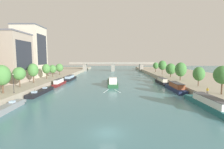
{
  "coord_description": "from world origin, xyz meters",
  "views": [
    {
      "loc": [
        0.94,
        -21.54,
        10.58
      ],
      "look_at": [
        0.0,
        47.97,
        3.39
      ],
      "focal_mm": 25.49,
      "sensor_mm": 36.0,
      "label": 1
    }
  ],
  "objects_px": {
    "tree_left_end_of_row": "(46,69)",
    "lamppost_left_bank": "(13,83)",
    "moored_boat_left_gap_after": "(6,109)",
    "moored_boat_left_near": "(59,83)",
    "moored_boat_right_second": "(209,103)",
    "tree_right_end_of_row": "(181,69)",
    "tree_right_midway": "(171,69)",
    "moored_boat_left_far": "(41,92)",
    "tree_right_by_lamp": "(199,74)",
    "tree_left_second": "(33,70)",
    "tree_right_past_mid": "(156,66)",
    "barge_midriver": "(112,82)",
    "tree_left_far": "(53,69)",
    "tree_right_far": "(223,75)",
    "tree_right_distant": "(162,65)",
    "moored_boat_right_end": "(176,87)",
    "person_on_quay": "(207,90)",
    "tree_left_distant": "(59,68)",
    "bridge_far": "(113,65)",
    "tree_left_third": "(19,74)",
    "moored_boat_left_lone": "(70,78)",
    "tree_left_midway": "(2,75)",
    "moored_boat_right_upstream": "(162,81)"
  },
  "relations": [
    {
      "from": "bridge_far",
      "to": "moored_boat_left_gap_after",
      "type": "bearing_deg",
      "value": -101.92
    },
    {
      "from": "tree_left_distant",
      "to": "tree_left_midway",
      "type": "bearing_deg",
      "value": -88.5
    },
    {
      "from": "moored_boat_left_near",
      "to": "moored_boat_right_second",
      "type": "height_order",
      "value": "moored_boat_right_second"
    },
    {
      "from": "tree_right_past_mid",
      "to": "tree_left_far",
      "type": "bearing_deg",
      "value": -155.08
    },
    {
      "from": "moored_boat_left_far",
      "to": "tree_left_far",
      "type": "relative_size",
      "value": 2.49
    },
    {
      "from": "tree_left_end_of_row",
      "to": "tree_left_far",
      "type": "relative_size",
      "value": 1.12
    },
    {
      "from": "moored_boat_left_lone",
      "to": "lamppost_left_bank",
      "type": "relative_size",
      "value": 2.88
    },
    {
      "from": "tree_right_by_lamp",
      "to": "person_on_quay",
      "type": "distance_m",
      "value": 11.85
    },
    {
      "from": "moored_boat_left_gap_after",
      "to": "moored_boat_right_second",
      "type": "bearing_deg",
      "value": 3.71
    },
    {
      "from": "moored_boat_left_near",
      "to": "tree_left_second",
      "type": "height_order",
      "value": "tree_left_second"
    },
    {
      "from": "barge_midriver",
      "to": "tree_right_midway",
      "type": "relative_size",
      "value": 3.2
    },
    {
      "from": "tree_left_far",
      "to": "tree_right_far",
      "type": "bearing_deg",
      "value": -33.14
    },
    {
      "from": "moored_boat_left_near",
      "to": "tree_left_second",
      "type": "bearing_deg",
      "value": -141.01
    },
    {
      "from": "tree_left_second",
      "to": "tree_right_distant",
      "type": "relative_size",
      "value": 0.92
    },
    {
      "from": "tree_right_end_of_row",
      "to": "tree_right_midway",
      "type": "distance_m",
      "value": 10.29
    },
    {
      "from": "tree_right_by_lamp",
      "to": "tree_right_end_of_row",
      "type": "distance_m",
      "value": 13.43
    },
    {
      "from": "tree_right_far",
      "to": "person_on_quay",
      "type": "distance_m",
      "value": 5.04
    },
    {
      "from": "tree_left_midway",
      "to": "tree_right_past_mid",
      "type": "xyz_separation_m",
      "value": [
        53.7,
        60.79,
        -0.48
      ]
    },
    {
      "from": "barge_midriver",
      "to": "moored_boat_right_end",
      "type": "relative_size",
      "value": 1.47
    },
    {
      "from": "barge_midriver",
      "to": "tree_left_second",
      "type": "xyz_separation_m",
      "value": [
        -27.81,
        -7.97,
        5.38
      ]
    },
    {
      "from": "tree_left_second",
      "to": "bridge_far",
      "type": "relative_size",
      "value": 0.1
    },
    {
      "from": "moored_boat_right_second",
      "to": "tree_left_third",
      "type": "bearing_deg",
      "value": 164.09
    },
    {
      "from": "tree_left_end_of_row",
      "to": "lamppost_left_bank",
      "type": "bearing_deg",
      "value": -82.97
    },
    {
      "from": "moored_boat_right_end",
      "to": "tree_right_by_lamp",
      "type": "xyz_separation_m",
      "value": [
        6.29,
        -1.62,
        4.56
      ]
    },
    {
      "from": "moored_boat_right_second",
      "to": "tree_right_past_mid",
      "type": "relative_size",
      "value": 2.75
    },
    {
      "from": "moored_boat_left_gap_after",
      "to": "moored_boat_left_near",
      "type": "distance_m",
      "value": 30.79
    },
    {
      "from": "moored_boat_left_near",
      "to": "tree_left_end_of_row",
      "type": "relative_size",
      "value": 1.89
    },
    {
      "from": "tree_left_far",
      "to": "person_on_quay",
      "type": "distance_m",
      "value": 62.71
    },
    {
      "from": "tree_left_second",
      "to": "tree_right_past_mid",
      "type": "bearing_deg",
      "value": 38.9
    },
    {
      "from": "moored_boat_left_lone",
      "to": "tree_left_third",
      "type": "xyz_separation_m",
      "value": [
        -7.02,
        -29.2,
        4.98
      ]
    },
    {
      "from": "moored_boat_left_lone",
      "to": "tree_left_far",
      "type": "height_order",
      "value": "tree_left_far"
    },
    {
      "from": "tree_right_midway",
      "to": "person_on_quay",
      "type": "xyz_separation_m",
      "value": [
        -3.27,
        -34.62,
        -2.87
      ]
    },
    {
      "from": "tree_left_distant",
      "to": "tree_right_past_mid",
      "type": "height_order",
      "value": "tree_right_past_mid"
    },
    {
      "from": "moored_boat_right_upstream",
      "to": "tree_left_midway",
      "type": "bearing_deg",
      "value": -150.9
    },
    {
      "from": "moored_boat_left_gap_after",
      "to": "tree_right_distant",
      "type": "distance_m",
      "value": 73.82
    },
    {
      "from": "barge_midriver",
      "to": "moored_boat_right_end",
      "type": "distance_m",
      "value": 24.14
    },
    {
      "from": "moored_boat_right_upstream",
      "to": "tree_left_end_of_row",
      "type": "height_order",
      "value": "tree_left_end_of_row"
    },
    {
      "from": "barge_midriver",
      "to": "tree_left_end_of_row",
      "type": "relative_size",
      "value": 3.21
    },
    {
      "from": "moored_boat_right_second",
      "to": "bridge_far",
      "type": "bearing_deg",
      "value": 102.46
    },
    {
      "from": "moored_boat_left_far",
      "to": "person_on_quay",
      "type": "bearing_deg",
      "value": -10.48
    },
    {
      "from": "tree_left_third",
      "to": "tree_right_far",
      "type": "xyz_separation_m",
      "value": [
        54.29,
        -8.67,
        0.6
      ]
    },
    {
      "from": "moored_boat_left_gap_after",
      "to": "moored_boat_right_second",
      "type": "distance_m",
      "value": 41.51
    },
    {
      "from": "moored_boat_left_far",
      "to": "tree_right_distant",
      "type": "bearing_deg",
      "value": 39.77
    },
    {
      "from": "tree_left_second",
      "to": "moored_boat_left_gap_after",
      "type": "bearing_deg",
      "value": -74.21
    },
    {
      "from": "tree_right_end_of_row",
      "to": "tree_right_midway",
      "type": "xyz_separation_m",
      "value": [
        -0.22,
        10.28,
        -0.46
      ]
    },
    {
      "from": "moored_boat_left_far",
      "to": "tree_right_by_lamp",
      "type": "distance_m",
      "value": 48.37
    },
    {
      "from": "moored_boat_right_end",
      "to": "tree_right_distant",
      "type": "bearing_deg",
      "value": 79.97
    },
    {
      "from": "moored_boat_right_second",
      "to": "tree_left_distant",
      "type": "height_order",
      "value": "tree_left_distant"
    },
    {
      "from": "tree_left_far",
      "to": "tree_right_by_lamp",
      "type": "height_order",
      "value": "tree_right_by_lamp"
    },
    {
      "from": "tree_right_past_mid",
      "to": "tree_right_by_lamp",
      "type": "bearing_deg",
      "value": -89.83
    }
  ]
}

